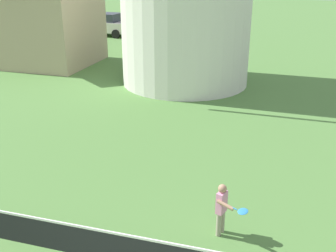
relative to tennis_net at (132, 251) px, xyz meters
The scene contains 4 objects.
tennis_net is the anchor object (origin of this frame).
player_far 2.09m from the tennis_net, 56.68° to the left, with size 0.65×0.61×1.08m.
parked_car_cream 24.88m from the tennis_net, 115.97° to the left, with size 4.65×2.25×1.56m.
parked_car_red 22.66m from the tennis_net, 102.02° to the left, with size 4.03×1.91×1.56m.
Camera 1 is at (1.69, -2.80, 4.88)m, focal length 43.41 mm.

